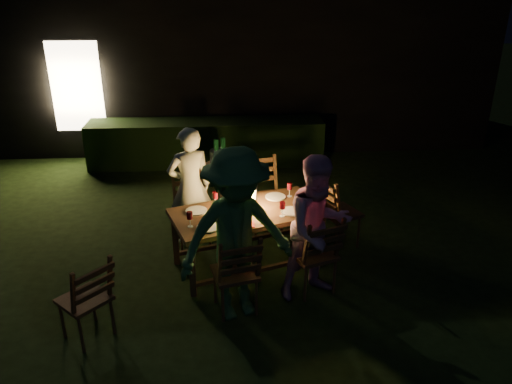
{
  "coord_description": "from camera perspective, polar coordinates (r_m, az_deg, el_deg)",
  "views": [
    {
      "loc": [
        -0.18,
        -4.95,
        3.22
      ],
      "look_at": [
        0.18,
        0.45,
        0.84
      ],
      "focal_mm": 35.0,
      "sensor_mm": 36.0,
      "label": 1
    }
  ],
  "objects": [
    {
      "name": "bottle_table",
      "position": [
        5.59,
        -3.3,
        -1.31
      ],
      "size": [
        0.07,
        0.07,
        0.28
      ],
      "primitive_type": "cylinder",
      "color": "#0F471E",
      "rests_on": "dining_table"
    },
    {
      "name": "wineglass_b",
      "position": [
        5.39,
        -7.56,
        -3.12
      ],
      "size": [
        0.06,
        0.06,
        0.18
      ],
      "primitive_type": null,
      "color": "#59070F",
      "rests_on": "dining_table"
    },
    {
      "name": "chair_far_left",
      "position": [
        6.45,
        -7.18,
        -3.41
      ],
      "size": [
        0.53,
        0.55,
        0.99
      ],
      "rotation": [
        0.0,
        0.0,
        3.34
      ],
      "color": "#4F331A",
      "rests_on": "ground"
    },
    {
      "name": "plate_far_left",
      "position": [
        5.76,
        -6.83,
        -2.14
      ],
      "size": [
        0.25,
        0.25,
        0.01
      ],
      "primitive_type": "cylinder",
      "color": "white",
      "rests_on": "dining_table"
    },
    {
      "name": "person_opp_right",
      "position": [
        5.22,
        7.09,
        -4.15
      ],
      "size": [
        0.93,
        0.82,
        1.59
      ],
      "primitive_type": "imported",
      "rotation": [
        0.0,
        0.0,
        0.33
      ],
      "color": "#CF8EB8",
      "rests_on": "ground"
    },
    {
      "name": "napkin_left",
      "position": [
        5.41,
        -1.12,
        -3.74
      ],
      "size": [
        0.18,
        0.14,
        0.01
      ],
      "primitive_type": "cube",
      "color": "red",
      "rests_on": "dining_table"
    },
    {
      "name": "chair_near_right",
      "position": [
        5.5,
        6.57,
        -8.51
      ],
      "size": [
        0.57,
        0.59,
        0.98
      ],
      "rotation": [
        0.0,
        0.0,
        0.35
      ],
      "color": "#4F331A",
      "rests_on": "ground"
    },
    {
      "name": "wineglass_e",
      "position": [
        5.41,
        -0.71,
        -2.79
      ],
      "size": [
        0.06,
        0.06,
        0.18
      ],
      "primitive_type": null,
      "color": "silver",
      "rests_on": "dining_table"
    },
    {
      "name": "ice_bucket",
      "position": [
        7.39,
        -4.13,
        3.98
      ],
      "size": [
        0.3,
        0.3,
        0.22
      ],
      "primitive_type": "cylinder",
      "color": "#A5A8AD",
      "rests_on": "side_table"
    },
    {
      "name": "garden_envelope",
      "position": [
        11.23,
        -3.04,
        15.28
      ],
      "size": [
        40.0,
        40.0,
        3.2
      ],
      "color": "black",
      "rests_on": "ground"
    },
    {
      "name": "plate_near_left",
      "position": [
        5.38,
        -5.48,
        -4.02
      ],
      "size": [
        0.25,
        0.25,
        0.01
      ],
      "primitive_type": "cylinder",
      "color": "white",
      "rests_on": "dining_table"
    },
    {
      "name": "dining_table",
      "position": [
        5.76,
        -0.92,
        -2.8
      ],
      "size": [
        1.91,
        1.37,
        0.72
      ],
      "rotation": [
        0.0,
        0.0,
        0.33
      ],
      "color": "#4F331A",
      "rests_on": "ground"
    },
    {
      "name": "wineglass_d",
      "position": [
        6.08,
        3.85,
        0.26
      ],
      "size": [
        0.06,
        0.06,
        0.18
      ],
      "primitive_type": null,
      "color": "#59070F",
      "rests_on": "dining_table"
    },
    {
      "name": "wineglass_a",
      "position": [
        5.84,
        -4.69,
        -0.78
      ],
      "size": [
        0.06,
        0.06,
        0.18
      ],
      "primitive_type": null,
      "color": "#59070F",
      "rests_on": "dining_table"
    },
    {
      "name": "chair_spare",
      "position": [
        5.1,
        -18.7,
        -12.93
      ],
      "size": [
        0.61,
        0.61,
        0.93
      ],
      "rotation": [
        0.0,
        0.0,
        0.81
      ],
      "color": "#4F331A",
      "rests_on": "ground"
    },
    {
      "name": "bottle_bucket_a",
      "position": [
        7.34,
        -4.53,
        4.24
      ],
      "size": [
        0.07,
        0.07,
        0.32
      ],
      "primitive_type": "cylinder",
      "color": "#0F471E",
      "rests_on": "side_table"
    },
    {
      "name": "phone",
      "position": [
        5.3,
        -5.94,
        -4.56
      ],
      "size": [
        0.14,
        0.07,
        0.01
      ],
      "primitive_type": "cube",
      "color": "black",
      "rests_on": "dining_table"
    },
    {
      "name": "person_house_side",
      "position": [
        6.29,
        -7.55,
        0.6
      ],
      "size": [
        0.65,
        0.53,
        1.54
      ],
      "primitive_type": "imported",
      "rotation": [
        0.0,
        0.0,
        3.47
      ],
      "color": "beige",
      "rests_on": "ground"
    },
    {
      "name": "chair_end",
      "position": [
        6.43,
        9.33,
        -3.6
      ],
      "size": [
        0.62,
        0.6,
        1.0
      ],
      "rotation": [
        0.0,
        0.0,
        -1.15
      ],
      "color": "#4F331A",
      "rests_on": "ground"
    },
    {
      "name": "wineglass_c",
      "position": [
        5.57,
        3.02,
        -1.98
      ],
      "size": [
        0.06,
        0.06,
        0.18
      ],
      "primitive_type": null,
      "color": "#59070F",
      "rests_on": "dining_table"
    },
    {
      "name": "chair_far_right",
      "position": [
        6.74,
        0.99,
        -1.86
      ],
      "size": [
        0.55,
        0.57,
        1.02
      ],
      "rotation": [
        0.0,
        0.0,
        3.36
      ],
      "color": "#4F331A",
      "rests_on": "ground"
    },
    {
      "name": "plate_far_right",
      "position": [
        6.08,
        2.23,
        -0.55
      ],
      "size": [
        0.25,
        0.25,
        0.01
      ],
      "primitive_type": "cylinder",
      "color": "white",
      "rests_on": "dining_table"
    },
    {
      "name": "lantern",
      "position": [
        5.73,
        -0.66,
        -0.46
      ],
      "size": [
        0.16,
        0.16,
        0.35
      ],
      "color": "white",
      "rests_on": "dining_table"
    },
    {
      "name": "chair_near_left",
      "position": [
        5.18,
        -2.34,
        -10.7
      ],
      "size": [
        0.53,
        0.55,
        0.96
      ],
      "rotation": [
        0.0,
        0.0,
        0.25
      ],
      "color": "#4F331A",
      "rests_on": "ground"
    },
    {
      "name": "napkin_right",
      "position": [
        5.7,
        5.36,
        -2.38
      ],
      "size": [
        0.18,
        0.14,
        0.01
      ],
      "primitive_type": "cube",
      "color": "red",
      "rests_on": "dining_table"
    },
    {
      "name": "person_opp_left",
      "position": [
        4.83,
        -2.23,
        -5.06
      ],
      "size": [
        1.31,
        1.01,
        1.79
      ],
      "primitive_type": "imported",
      "rotation": [
        0.0,
        0.0,
        0.33
      ],
      "color": "#38713A",
      "rests_on": "ground"
    },
    {
      "name": "bottle_bucket_b",
      "position": [
        7.41,
        -3.75,
        4.46
      ],
      "size": [
        0.07,
        0.07,
        0.32
      ],
      "primitive_type": "cylinder",
      "color": "#0F471E",
      "rests_on": "side_table"
    },
    {
      "name": "plate_near_right",
      "position": [
        5.72,
        4.1,
        -2.21
      ],
      "size": [
        0.25,
        0.25,
        0.01
      ],
      "primitive_type": "cylinder",
      "color": "white",
      "rests_on": "dining_table"
    },
    {
      "name": "side_table",
      "position": [
        7.46,
        -4.09,
        2.66
      ],
      "size": [
        0.46,
        0.46,
        0.62
      ],
      "color": "brown",
      "rests_on": "ground"
    }
  ]
}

